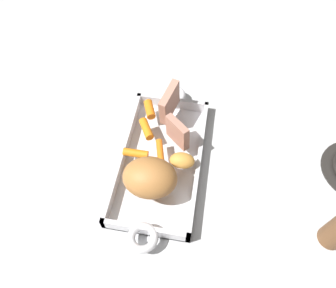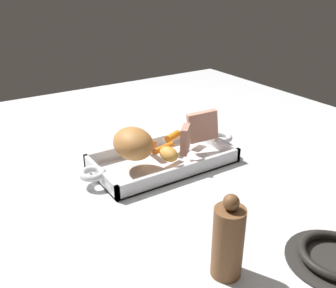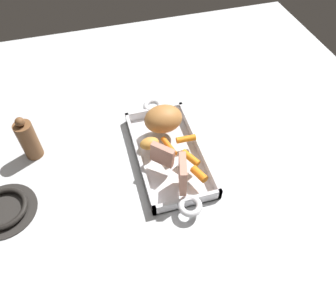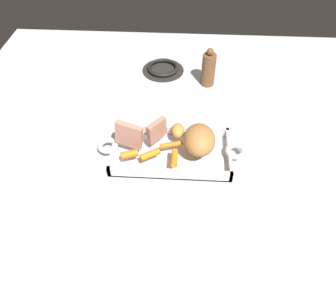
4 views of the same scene
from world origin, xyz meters
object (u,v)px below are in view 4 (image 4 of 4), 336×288
roasting_dish (171,153)px  roast_slice_thick (157,130)px  baby_carrot_long (129,154)px  baby_carrot_southwest (170,146)px  pepper_mill (208,69)px  stove_burner_rear (163,69)px  roast_slice_thin (129,134)px  potato_near_roast (178,130)px  baby_carrot_center_right (174,158)px  baby_carrot_northeast (150,154)px  pork_roast (199,140)px

roasting_dish → roast_slice_thick: size_ratio=6.74×
baby_carrot_long → baby_carrot_southwest: (-0.12, -0.05, -0.00)m
roast_slice_thick → baby_carrot_long: size_ratio=1.37×
roasting_dish → pepper_mill: pepper_mill is taller
baby_carrot_southwest → pepper_mill: size_ratio=0.45×
stove_burner_rear → roasting_dish: bearing=97.0°
roast_slice_thin → stove_burner_rear: 0.48m
roasting_dish → roast_slice_thick: 0.08m
roast_slice_thick → roast_slice_thin: roast_slice_thin is taller
baby_carrot_long → potato_near_roast: size_ratio=0.86×
baby_carrot_center_right → stove_burner_rear: baby_carrot_center_right is taller
baby_carrot_long → roast_slice_thick: bearing=-131.9°
baby_carrot_northeast → stove_burner_rear: baby_carrot_northeast is taller
roast_slice_thin → potato_near_roast: size_ratio=1.43×
baby_carrot_center_right → roasting_dish: bearing=-77.8°
baby_carrot_northeast → stove_burner_rear: 0.52m
baby_carrot_southwest → stove_burner_rear: bearing=-83.5°
roast_slice_thin → pepper_mill: size_ratio=0.54×
potato_near_roast → roasting_dish: bearing=71.8°
potato_near_roast → pepper_mill: bearing=-107.1°
stove_burner_rear → baby_carrot_southwest: bearing=96.5°
pork_roast → baby_carrot_northeast: size_ratio=1.99×
roast_slice_thin → baby_carrot_center_right: roast_slice_thin is taller
roasting_dish → baby_carrot_northeast: bearing=37.4°
baby_carrot_center_right → pork_roast: bearing=-144.8°
roasting_dish → baby_carrot_center_right: baby_carrot_center_right is taller
baby_carrot_northeast → baby_carrot_long: size_ratio=1.19×
baby_carrot_southwest → roasting_dish: bearing=-132.9°
roast_slice_thick → stove_burner_rear: (0.01, -0.44, -0.06)m
baby_carrot_northeast → roast_slice_thick: bearing=-100.0°
roasting_dish → baby_carrot_northeast: size_ratio=7.77×
baby_carrot_northeast → baby_carrot_southwest: 0.07m
roast_slice_thin → baby_carrot_center_right: (-0.14, 0.06, -0.03)m
roasting_dish → pork_roast: size_ratio=3.90×
baby_carrot_center_right → potato_near_roast: (-0.01, -0.11, 0.01)m
roast_slice_thin → baby_carrot_center_right: bearing=156.4°
roasting_dish → baby_carrot_long: size_ratio=9.24×
roasting_dish → pork_roast: pork_roast is taller
baby_carrot_northeast → baby_carrot_southwest: baby_carrot_northeast is taller
pork_roast → roast_slice_thin: bearing=-2.9°
potato_near_roast → stove_burner_rear: 0.43m
roasting_dish → stove_burner_rear: bearing=-83.0°
baby_carrot_center_right → pepper_mill: bearing=-103.7°
baby_carrot_long → roast_slice_thin: bearing=-83.5°
roasting_dish → baby_carrot_center_right: (-0.01, 0.06, 0.04)m
baby_carrot_northeast → pepper_mill: pepper_mill is taller
roast_slice_thick → pepper_mill: size_ratio=0.44×
pork_roast → baby_carrot_long: pork_roast is taller
roast_slice_thin → potato_near_roast: (-0.15, -0.05, -0.02)m
roasting_dish → baby_carrot_long: (0.12, 0.05, 0.04)m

